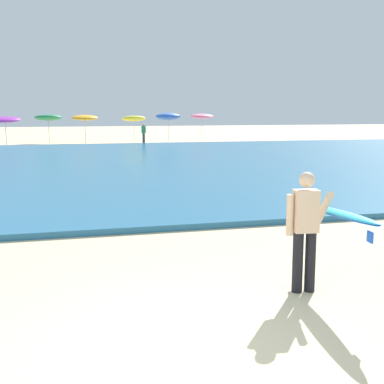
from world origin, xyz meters
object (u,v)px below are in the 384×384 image
beach_umbrella_6 (134,119)px  beach_umbrella_4 (48,118)px  surfer_with_board (320,221)px  beachgoer_near_row_left (144,133)px  beach_umbrella_7 (168,116)px  beach_umbrella_3 (5,120)px  beach_umbrella_8 (202,116)px  beach_umbrella_5 (85,118)px

beach_umbrella_6 → beach_umbrella_4: bearing=175.2°
surfer_with_board → beachgoer_near_row_left: (2.79, 33.08, -0.18)m
beach_umbrella_4 → beach_umbrella_7: bearing=-2.2°
beach_umbrella_4 → beach_umbrella_6: bearing=-4.8°
beach_umbrella_3 → beach_umbrella_6: 9.86m
beachgoer_near_row_left → beach_umbrella_4: bearing=158.9°
beach_umbrella_6 → beach_umbrella_7: size_ratio=0.93×
beach_umbrella_3 → beach_umbrella_8: bearing=4.3°
surfer_with_board → beach_umbrella_8: size_ratio=1.01×
beach_umbrella_6 → beach_umbrella_7: beach_umbrella_7 is taller
beachgoer_near_row_left → beach_umbrella_8: bearing=21.5°
beach_umbrella_8 → beach_umbrella_5: bearing=-175.7°
beach_umbrella_3 → surfer_with_board: bearing=-77.7°
beach_umbrella_7 → beach_umbrella_8: size_ratio=1.02×
beachgoer_near_row_left → beach_umbrella_6: bearing=101.3°
surfer_with_board → beach_umbrella_7: size_ratio=0.99×
beach_umbrella_6 → beach_umbrella_8: bearing=-1.1°
beach_umbrella_3 → beachgoer_near_row_left: size_ratio=1.41×
beach_umbrella_4 → beach_umbrella_5: bearing=-26.9°
beach_umbrella_7 → beach_umbrella_5: bearing=-171.4°
beach_umbrella_5 → beach_umbrella_4: bearing=153.1°
beach_umbrella_8 → surfer_with_board: bearing=-103.0°
beach_umbrella_3 → beach_umbrella_7: size_ratio=0.93×
beach_umbrella_5 → beach_umbrella_6: (3.95, 0.84, -0.09)m
beach_umbrella_4 → beach_umbrella_5: size_ratio=1.02×
beach_umbrella_5 → beach_umbrella_8: 9.73m
beach_umbrella_3 → beach_umbrella_6: (9.78, 1.28, 0.02)m
beach_umbrella_4 → beach_umbrella_7: (9.62, -0.37, 0.06)m
beach_umbrella_8 → beach_umbrella_7: bearing=173.9°
beach_umbrella_4 → beach_umbrella_5: (2.77, -1.41, -0.00)m
beach_umbrella_7 → beachgoer_near_row_left: bearing=-135.7°
beach_umbrella_7 → beachgoer_near_row_left: beach_umbrella_7 is taller
surfer_with_board → beach_umbrella_4: beach_umbrella_4 is taller
beach_umbrella_3 → beach_umbrella_8: beach_umbrella_8 is taller
surfer_with_board → beach_umbrella_7: 35.88m
beach_umbrella_4 → beach_umbrella_5: beach_umbrella_4 is taller
beach_umbrella_6 → beach_umbrella_8: beach_umbrella_8 is taller
surfer_with_board → beach_umbrella_8: bearing=77.0°
surfer_with_board → beach_umbrella_3: beach_umbrella_3 is taller
beach_umbrella_5 → beach_umbrella_8: size_ratio=0.97×
beach_umbrella_5 → beachgoer_near_row_left: 4.75m
beach_umbrella_4 → beach_umbrella_8: (12.47, -0.68, 0.08)m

